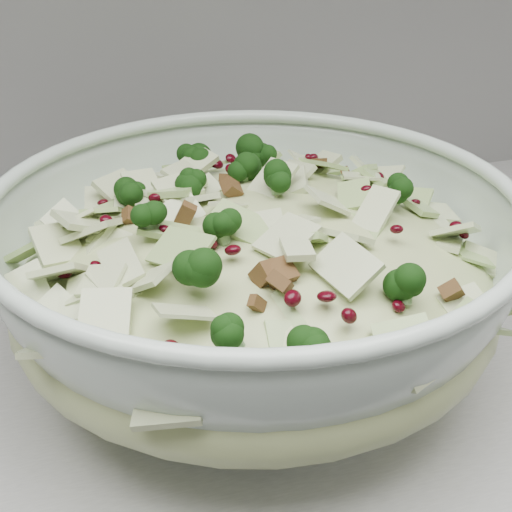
# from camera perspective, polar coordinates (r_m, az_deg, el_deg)

# --- Properties ---
(mixing_bowl) EXTENTS (0.54, 0.54, 0.17)m
(mixing_bowl) POSITION_cam_1_polar(r_m,az_deg,el_deg) (0.58, -0.14, -2.09)
(mixing_bowl) COLOR silver
(mixing_bowl) RESTS_ON counter
(salad) EXTENTS (0.51, 0.51, 0.17)m
(salad) POSITION_cam_1_polar(r_m,az_deg,el_deg) (0.57, -0.15, 0.26)
(salad) COLOR #B2C285
(salad) RESTS_ON mixing_bowl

